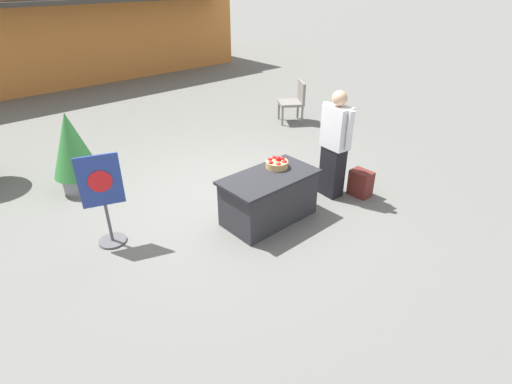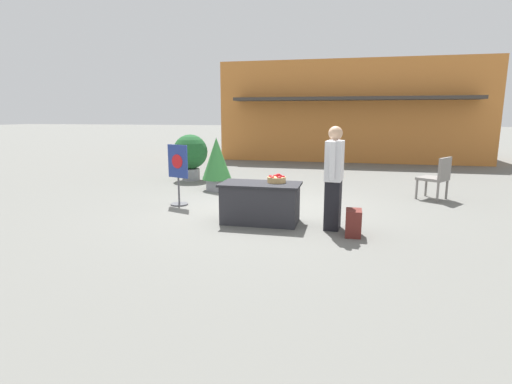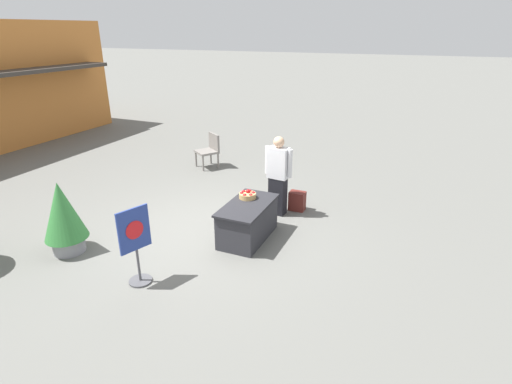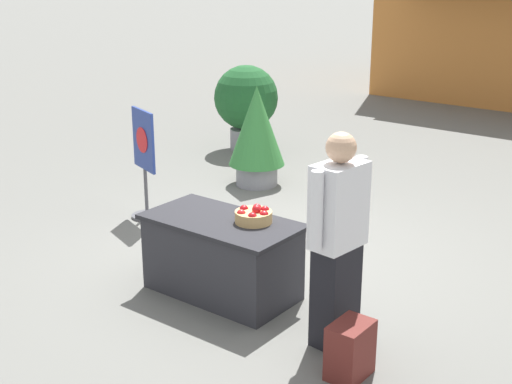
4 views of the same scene
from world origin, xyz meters
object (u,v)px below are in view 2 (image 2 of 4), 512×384
(backpack, at_px, (353,223))
(potted_plant_near_left, at_px, (190,154))
(apple_basket, at_px, (277,179))
(person_visitor, at_px, (334,178))
(poster_board, at_px, (178,174))
(patio_chair, at_px, (437,176))
(potted_plant_far_right, at_px, (217,162))
(display_table, at_px, (260,203))

(backpack, bearing_deg, potted_plant_near_left, 135.03)
(apple_basket, distance_m, person_visitor, 1.02)
(poster_board, distance_m, patio_chair, 5.65)
(poster_board, height_order, potted_plant_far_right, potted_plant_far_right)
(poster_board, distance_m, potted_plant_far_right, 1.77)
(apple_basket, distance_m, poster_board, 2.38)
(patio_chair, bearing_deg, backpack, 94.48)
(apple_basket, xyz_separation_m, potted_plant_near_left, (-3.20, 3.93, 0.01))
(person_visitor, distance_m, poster_board, 3.39)
(apple_basket, bearing_deg, potted_plant_far_right, 127.11)
(display_table, xyz_separation_m, backpack, (1.58, -0.46, -0.14))
(apple_basket, relative_size, potted_plant_near_left, 0.25)
(backpack, relative_size, potted_plant_far_right, 0.32)
(backpack, bearing_deg, person_visitor, 135.25)
(display_table, distance_m, person_visitor, 1.36)
(backpack, xyz_separation_m, patio_chair, (1.83, 3.19, 0.33))
(potted_plant_near_left, bearing_deg, poster_board, -72.42)
(display_table, bearing_deg, patio_chair, 38.69)
(poster_board, bearing_deg, potted_plant_near_left, -142.61)
(person_visitor, height_order, backpack, person_visitor)
(display_table, relative_size, backpack, 3.30)
(backpack, bearing_deg, display_table, 163.71)
(person_visitor, distance_m, patio_chair, 3.60)
(potted_plant_far_right, bearing_deg, apple_basket, -52.89)
(apple_basket, distance_m, backpack, 1.55)
(person_visitor, relative_size, backpack, 4.03)
(apple_basket, height_order, potted_plant_near_left, potted_plant_near_left)
(apple_basket, xyz_separation_m, patio_chair, (3.15, 2.61, -0.22))
(person_visitor, bearing_deg, potted_plant_far_right, -37.98)
(potted_plant_near_left, bearing_deg, potted_plant_far_right, -47.27)
(apple_basket, height_order, patio_chair, patio_chair)
(potted_plant_near_left, relative_size, potted_plant_far_right, 1.00)
(backpack, xyz_separation_m, potted_plant_far_right, (-3.29, 3.18, 0.50))
(person_visitor, distance_m, potted_plant_near_left, 5.92)
(potted_plant_near_left, bearing_deg, person_visitor, -44.99)
(apple_basket, xyz_separation_m, person_visitor, (0.99, -0.25, 0.10))
(display_table, xyz_separation_m, potted_plant_far_right, (-1.70, 2.72, 0.36))
(person_visitor, bearing_deg, patio_chair, -121.05)
(person_visitor, xyz_separation_m, patio_chair, (2.16, 2.86, -0.32))
(backpack, relative_size, poster_board, 0.33)
(person_visitor, relative_size, potted_plant_far_right, 1.28)
(poster_board, xyz_separation_m, potted_plant_far_right, (0.25, 1.75, 0.05))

